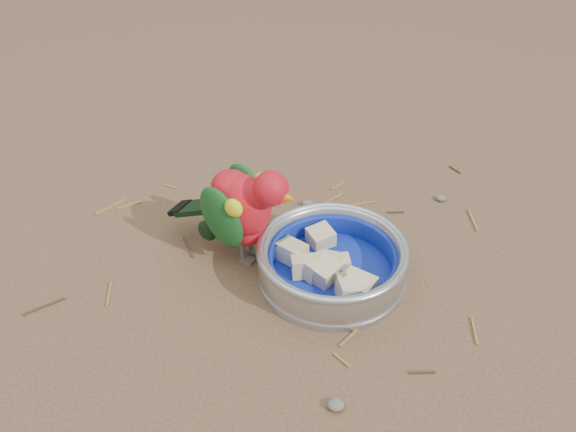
# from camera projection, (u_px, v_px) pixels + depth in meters

# --- Properties ---
(ground) EXTENTS (60.00, 60.00, 0.00)m
(ground) POSITION_uv_depth(u_px,v_px,m) (259.00, 320.00, 0.88)
(ground) COLOR brown
(food_bowl) EXTENTS (0.22, 0.22, 0.02)m
(food_bowl) POSITION_uv_depth(u_px,v_px,m) (332.00, 274.00, 0.94)
(food_bowl) COLOR #B2B2BA
(food_bowl) RESTS_ON ground
(bowl_wall) EXTENTS (0.22, 0.22, 0.04)m
(bowl_wall) POSITION_uv_depth(u_px,v_px,m) (332.00, 259.00, 0.92)
(bowl_wall) COLOR #B2B2BA
(bowl_wall) RESTS_ON food_bowl
(fruit_wedges) EXTENTS (0.13, 0.13, 0.03)m
(fruit_wedges) POSITION_uv_depth(u_px,v_px,m) (332.00, 263.00, 0.92)
(fruit_wedges) COLOR beige
(fruit_wedges) RESTS_ON food_bowl
(lory_parrot) EXTENTS (0.22, 0.17, 0.16)m
(lory_parrot) POSITION_uv_depth(u_px,v_px,m) (243.00, 214.00, 0.94)
(lory_parrot) COLOR red
(lory_parrot) RESTS_ON ground
(ground_debris) EXTENTS (0.90, 0.80, 0.01)m
(ground_debris) POSITION_uv_depth(u_px,v_px,m) (235.00, 288.00, 0.92)
(ground_debris) COLOR olive
(ground_debris) RESTS_ON ground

